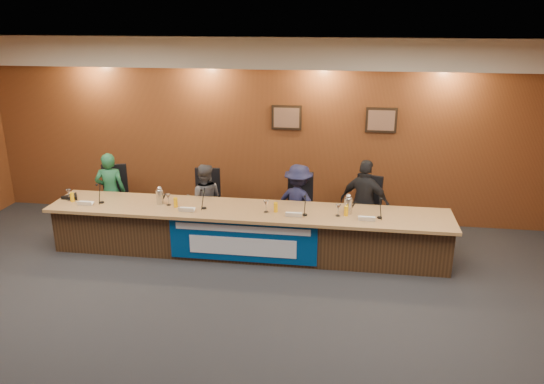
{
  "coord_description": "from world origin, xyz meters",
  "views": [
    {
      "loc": [
        1.47,
        -5.0,
        3.58
      ],
      "look_at": [
        0.38,
        2.41,
        1.02
      ],
      "focal_mm": 35.0,
      "sensor_mm": 36.0,
      "label": 1
    }
  ],
  "objects": [
    {
      "name": "panelist_c",
      "position": [
        0.72,
        3.01,
        0.64
      ],
      "size": [
        0.95,
        0.75,
        1.29
      ],
      "primitive_type": "imported",
      "rotation": [
        0.0,
        0.0,
        2.77
      ],
      "color": "#181A39",
      "rests_on": "floor"
    },
    {
      "name": "panelist_d",
      "position": [
        1.77,
        3.01,
        0.7
      ],
      "size": [
        0.89,
        0.63,
        1.41
      ],
      "primitive_type": "imported",
      "rotation": [
        0.0,
        0.0,
        2.75
      ],
      "color": "black",
      "rests_on": "floor"
    },
    {
      "name": "dais_top",
      "position": [
        0.0,
        2.35,
        0.72
      ],
      "size": [
        6.1,
        0.95,
        0.05
      ],
      "primitive_type": "cube",
      "color": "#9F7546",
      "rests_on": "dais_body"
    },
    {
      "name": "juice_glass_b",
      "position": [
        -1.09,
        2.28,
        0.82
      ],
      "size": [
        0.06,
        0.06,
        0.15
      ],
      "primitive_type": "cylinder",
      "color": "#FFB60A",
      "rests_on": "dais_top"
    },
    {
      "name": "wall_photo_right",
      "position": [
        2.0,
        3.97,
        1.85
      ],
      "size": [
        0.52,
        0.04,
        0.42
      ],
      "primitive_type": "cube",
      "color": "black",
      "rests_on": "wall_back"
    },
    {
      "name": "soffit",
      "position": [
        0.0,
        3.75,
        2.95
      ],
      "size": [
        10.0,
        0.5,
        0.5
      ],
      "primitive_type": "cube",
      "color": "beige",
      "rests_on": "wall_back"
    },
    {
      "name": "juice_glass_d",
      "position": [
        1.49,
        2.29,
        0.82
      ],
      "size": [
        0.06,
        0.06,
        0.15
      ],
      "primitive_type": "cylinder",
      "color": "#FFB60A",
      "rests_on": "dais_top"
    },
    {
      "name": "water_glass_c",
      "position": [
        0.31,
        2.27,
        0.84
      ],
      "size": [
        0.08,
        0.08,
        0.18
      ],
      "primitive_type": "cylinder",
      "color": "silver",
      "rests_on": "dais_top"
    },
    {
      "name": "floor",
      "position": [
        0.0,
        0.0,
        0.0
      ],
      "size": [
        10.0,
        10.0,
        0.0
      ],
      "primitive_type": "plane",
      "color": "black",
      "rests_on": "ground"
    },
    {
      "name": "nameplate_c",
      "position": [
        0.73,
        2.11,
        0.8
      ],
      "size": [
        0.24,
        0.08,
        0.1
      ],
      "primitive_type": "cube",
      "rotation": [
        0.31,
        0.0,
        0.0
      ],
      "color": "white",
      "rests_on": "dais_top"
    },
    {
      "name": "microphone_a",
      "position": [
        -2.29,
        2.29,
        0.76
      ],
      "size": [
        0.07,
        0.07,
        0.02
      ],
      "primitive_type": "cylinder",
      "color": "black",
      "rests_on": "dais_top"
    },
    {
      "name": "water_glass_b",
      "position": [
        -1.22,
        2.34,
        0.84
      ],
      "size": [
        0.08,
        0.08,
        0.18
      ],
      "primitive_type": "cylinder",
      "color": "silver",
      "rests_on": "dais_top"
    },
    {
      "name": "office_chair_d",
      "position": [
        1.77,
        3.11,
        0.48
      ],
      "size": [
        0.62,
        0.62,
        0.08
      ],
      "primitive_type": "cube",
      "rotation": [
        0.0,
        0.0,
        -0.35
      ],
      "color": "black",
      "rests_on": "floor"
    },
    {
      "name": "office_chair_c",
      "position": [
        0.72,
        3.11,
        0.48
      ],
      "size": [
        0.48,
        0.48,
        0.08
      ],
      "primitive_type": "cube",
      "rotation": [
        0.0,
        0.0,
        -0.0
      ],
      "color": "black",
      "rests_on": "floor"
    },
    {
      "name": "wall_photo_left",
      "position": [
        0.4,
        3.97,
        1.85
      ],
      "size": [
        0.52,
        0.04,
        0.42
      ],
      "primitive_type": "cube",
      "color": "black",
      "rests_on": "wall_back"
    },
    {
      "name": "microphone_d",
      "position": [
        1.97,
        2.27,
        0.76
      ],
      "size": [
        0.07,
        0.07,
        0.02
      ],
      "primitive_type": "cylinder",
      "color": "black",
      "rests_on": "dais_top"
    },
    {
      "name": "speakerphone",
      "position": [
        -2.86,
        2.42,
        0.78
      ],
      "size": [
        0.32,
        0.32,
        0.05
      ],
      "primitive_type": "cylinder",
      "color": "black",
      "rests_on": "dais_top"
    },
    {
      "name": "office_chair_b",
      "position": [
        -0.84,
        3.11,
        0.48
      ],
      "size": [
        0.52,
        0.52,
        0.08
      ],
      "primitive_type": "cube",
      "rotation": [
        0.0,
        0.0,
        0.1
      ],
      "color": "black",
      "rests_on": "floor"
    },
    {
      "name": "nameplate_d",
      "position": [
        1.78,
        2.11,
        0.8
      ],
      "size": [
        0.24,
        0.08,
        0.1
      ],
      "primitive_type": "cube",
      "rotation": [
        0.31,
        0.0,
        0.0
      ],
      "color": "white",
      "rests_on": "dais_top"
    },
    {
      "name": "wall_back",
      "position": [
        0.0,
        4.0,
        1.6
      ],
      "size": [
        10.0,
        0.04,
        3.2
      ],
      "primitive_type": "cube",
      "color": "brown",
      "rests_on": "floor"
    },
    {
      "name": "microphone_b",
      "position": [
        -0.64,
        2.27,
        0.76
      ],
      "size": [
        0.07,
        0.07,
        0.02
      ],
      "primitive_type": "cylinder",
      "color": "black",
      "rests_on": "dais_top"
    },
    {
      "name": "water_glass_d",
      "position": [
        1.37,
        2.26,
        0.84
      ],
      "size": [
        0.08,
        0.08,
        0.18
      ],
      "primitive_type": "cylinder",
      "color": "silver",
      "rests_on": "dais_top"
    },
    {
      "name": "office_chair_a",
      "position": [
        -2.48,
        3.11,
        0.48
      ],
      "size": [
        0.58,
        0.58,
        0.08
      ],
      "primitive_type": "cube",
      "rotation": [
        0.0,
        0.0,
        0.24
      ],
      "color": "black",
      "rests_on": "floor"
    },
    {
      "name": "banner_text_upper",
      "position": [
        0.0,
        1.97,
        0.58
      ],
      "size": [
        2.0,
        0.01,
        0.1
      ],
      "primitive_type": "cube",
      "color": "silver",
      "rests_on": "banner"
    },
    {
      "name": "juice_glass_c",
      "position": [
        0.45,
        2.29,
        0.82
      ],
      "size": [
        0.06,
        0.06,
        0.15
      ],
      "primitive_type": "cylinder",
      "color": "#FFB60A",
      "rests_on": "dais_top"
    },
    {
      "name": "panelist_a",
      "position": [
        -2.48,
        3.01,
        0.68
      ],
      "size": [
        0.56,
        0.44,
        1.36
      ],
      "primitive_type": "imported",
      "rotation": [
        0.0,
        0.0,
        3.39
      ],
      "color": "#1D5B37",
      "rests_on": "floor"
    },
    {
      "name": "nameplate_b",
      "position": [
        -0.87,
        2.09,
        0.8
      ],
      "size": [
        0.24,
        0.08,
        0.1
      ],
      "primitive_type": "cube",
      "rotation": [
        0.31,
        0.0,
        0.0
      ],
      "color": "white",
      "rests_on": "dais_top"
    },
    {
      "name": "microphone_c",
      "position": [
        0.89,
        2.22,
        0.76
      ],
      "size": [
        0.07,
        0.07,
        0.02
      ],
      "primitive_type": "cylinder",
      "color": "black",
      "rests_on": "dais_top"
    },
    {
      "name": "carafe_right",
      "position": [
        1.51,
        2.39,
        0.87
      ],
      "size": [
        0.13,
        0.13,
        0.24
      ],
      "primitive_type": "cylinder",
      "color": "silver",
      "rests_on": "dais_top"
    },
    {
      "name": "carafe_left",
      "position": [
        -1.37,
        2.38,
        0.86
      ],
      "size": [
        0.12,
        0.12,
        0.23
      ],
      "primitive_type": "cylinder",
      "color": "silver",
      "rests_on": "dais_top"
    },
    {
      "name": "banner",
      "position": [
        0.0,
        1.99,
        0.38
      ],
      "size": [
        2.2,
        0.02,
        0.65
      ],
      "primitive_type": "cube",
      "color": "navy",
      "rests_on": "dais_body"
    },
    {
      "name": "nameplate_a",
      "position": [
        -2.5,
        2.12,
        0.8
      ],
      "size": [
        0.24,
        0.08,
        0.1
      ],
      "primitive_type": "cube",
      "rotation": [
        0.31,
        0.0,
        0.0
      ],
      "color": "white",
      "rests_on": "dais_top"
    },
    {
      "name": "banner_text_lower",
      "position": [
        0.0,
        1.97,
        0.3
      ],
      "size": [
        1.6,
        0.01,
        0.28
      ],
      "primitive_type": "cube",
      "color": "silver",
      "rests_on": "banner"
    },
    {
      "name": "ceiling",
      "position": [
        0.0,
        0.0,
        3.2
      ],
      "size": [
        10.0,
        8.0,
        0.04
      ],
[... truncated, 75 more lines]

